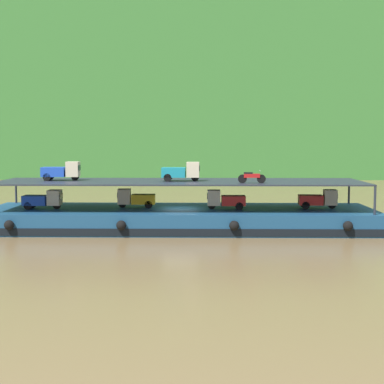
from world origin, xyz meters
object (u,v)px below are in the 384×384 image
mini_truck_lower_stern (43,199)px  mini_truck_lower_mid (226,200)px  motorcycle_upper_port (252,177)px  mini_truck_upper_mid (181,172)px  cargo_barge (180,219)px  mini_truck_upper_stern (62,171)px  mini_truck_lower_fore (318,199)px  mini_truck_lower_aft (136,198)px

mini_truck_lower_stern → mini_truck_lower_mid: bearing=0.4°
motorcycle_upper_port → mini_truck_upper_mid: bearing=158.0°
cargo_barge → mini_truck_lower_stern: mini_truck_lower_stern is taller
mini_truck_upper_mid → mini_truck_lower_mid: bearing=-5.2°
cargo_barge → mini_truck_lower_mid: mini_truck_lower_mid is taller
mini_truck_lower_stern → mini_truck_upper_stern: bearing=38.9°
motorcycle_upper_port → cargo_barge: bearing=157.3°
mini_truck_lower_mid → mini_truck_upper_stern: 12.19m
mini_truck_upper_stern → motorcycle_upper_port: (13.71, -2.52, -0.26)m
mini_truck_lower_stern → mini_truck_lower_fore: bearing=1.8°
mini_truck_lower_fore → mini_truck_upper_mid: size_ratio=1.01×
mini_truck_lower_aft → mini_truck_lower_mid: same height
mini_truck_lower_stern → mini_truck_upper_mid: bearing=2.2°
mini_truck_lower_aft → mini_truck_upper_mid: size_ratio=1.01×
mini_truck_upper_mid → motorcycle_upper_port: (4.89, -1.98, -0.26)m
mini_truck_lower_stern → mini_truck_lower_mid: (13.14, 0.10, 0.00)m
mini_truck_lower_fore → cargo_barge: bearing=-179.4°
cargo_barge → mini_truck_lower_fore: 10.15m
mini_truck_lower_fore → mini_truck_upper_stern: size_ratio=1.01×
mini_truck_lower_stern → mini_truck_lower_aft: 6.65m
mini_truck_lower_aft → mini_truck_lower_fore: same height
mini_truck_lower_mid → mini_truck_lower_fore: size_ratio=0.98×
cargo_barge → mini_truck_upper_stern: bearing=177.2°
mini_truck_lower_aft → mini_truck_upper_mid: (3.39, -0.56, 2.00)m
mini_truck_upper_stern → motorcycle_upper_port: size_ratio=1.45×
cargo_barge → mini_truck_upper_mid: (0.12, -0.12, 3.44)m
mini_truck_lower_mid → mini_truck_upper_mid: mini_truck_upper_mid is taller
mini_truck_lower_mid → mini_truck_lower_fore: (6.75, 0.52, 0.00)m
mini_truck_lower_fore → mini_truck_upper_mid: (-9.93, -0.23, 2.00)m
mini_truck_lower_stern → motorcycle_upper_port: size_ratio=1.45×
cargo_barge → mini_truck_lower_mid: size_ratio=10.19×
cargo_barge → mini_truck_lower_stern: bearing=-177.1°
mini_truck_lower_mid → motorcycle_upper_port: motorcycle_upper_port is taller
mini_truck_upper_mid → motorcycle_upper_port: mini_truck_upper_mid is taller
cargo_barge → motorcycle_upper_port: motorcycle_upper_port is taller
mini_truck_lower_stern → motorcycle_upper_port: motorcycle_upper_port is taller
cargo_barge → mini_truck_lower_fore: bearing=0.6°
mini_truck_lower_aft → motorcycle_upper_port: (8.28, -2.54, 1.74)m
mini_truck_upper_stern → motorcycle_upper_port: bearing=-10.4°
mini_truck_lower_aft → mini_truck_lower_stern: bearing=-171.8°
mini_truck_lower_stern → mini_truck_lower_fore: (19.89, 0.61, 0.00)m
mini_truck_upper_stern → mini_truck_upper_mid: (8.82, -0.54, 0.00)m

